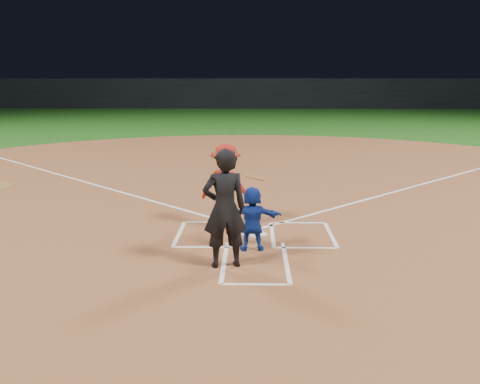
{
  "coord_description": "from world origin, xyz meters",
  "views": [
    {
      "loc": [
        -0.06,
        -10.77,
        3.21
      ],
      "look_at": [
        -0.3,
        -0.4,
        1.0
      ],
      "focal_mm": 40.0,
      "sensor_mm": 36.0,
      "label": 1
    }
  ],
  "objects_px": {
    "umpire": "(225,208)",
    "batter_at_plate": "(226,186)",
    "home_plate": "(255,234)",
    "catcher": "(252,218)"
  },
  "relations": [
    {
      "from": "umpire",
      "to": "batter_at_plate",
      "type": "height_order",
      "value": "umpire"
    },
    {
      "from": "home_plate",
      "to": "catcher",
      "type": "relative_size",
      "value": 0.49
    },
    {
      "from": "home_plate",
      "to": "umpire",
      "type": "relative_size",
      "value": 0.29
    },
    {
      "from": "umpire",
      "to": "catcher",
      "type": "bearing_deg",
      "value": -130.32
    },
    {
      "from": "umpire",
      "to": "batter_at_plate",
      "type": "distance_m",
      "value": 2.46
    },
    {
      "from": "catcher",
      "to": "batter_at_plate",
      "type": "height_order",
      "value": "batter_at_plate"
    },
    {
      "from": "catcher",
      "to": "umpire",
      "type": "distance_m",
      "value": 1.11
    },
    {
      "from": "catcher",
      "to": "home_plate",
      "type": "bearing_deg",
      "value": -97.22
    },
    {
      "from": "catcher",
      "to": "batter_at_plate",
      "type": "bearing_deg",
      "value": -73.87
    },
    {
      "from": "home_plate",
      "to": "batter_at_plate",
      "type": "bearing_deg",
      "value": -38.69
    }
  ]
}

